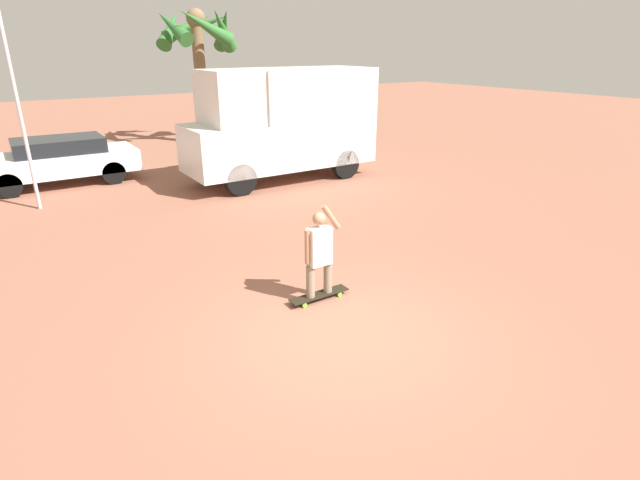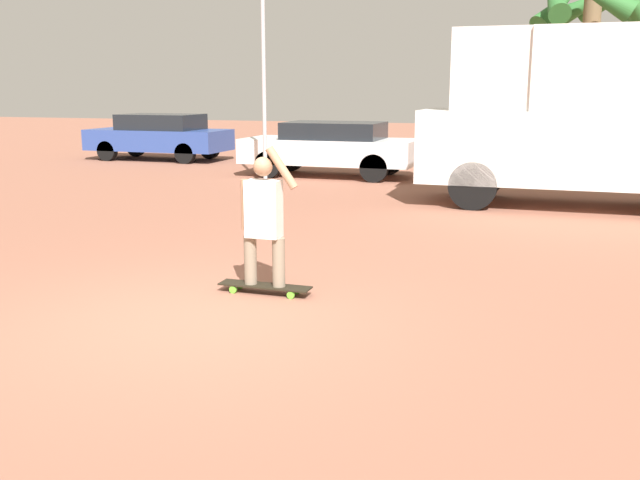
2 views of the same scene
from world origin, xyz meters
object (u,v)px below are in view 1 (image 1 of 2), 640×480
(palm_tree_near_van, at_px, (198,36))
(flagpole, at_px, (11,54))
(person_skateboarder, at_px, (319,250))
(skateboard, at_px, (319,295))
(camper_van, at_px, (285,121))
(parked_car_white, at_px, (58,159))

(palm_tree_near_van, bearing_deg, flagpole, -136.53)
(person_skateboarder, distance_m, palm_tree_near_van, 15.49)
(skateboard, distance_m, person_skateboarder, 0.80)
(camper_van, xyz_separation_m, flagpole, (-6.74, 0.75, 1.95))
(parked_car_white, xyz_separation_m, palm_tree_near_van, (6.22, 4.24, 3.53))
(person_skateboarder, xyz_separation_m, palm_tree_near_van, (3.70, 14.65, 3.40))
(skateboard, relative_size, person_skateboarder, 0.68)
(skateboard, height_order, flagpole, flagpole)
(palm_tree_near_van, relative_size, flagpole, 0.83)
(parked_car_white, bearing_deg, person_skateboarder, -76.44)
(parked_car_white, bearing_deg, palm_tree_near_van, 34.33)
(person_skateboarder, xyz_separation_m, parked_car_white, (-2.51, 10.41, -0.13))
(camper_van, relative_size, palm_tree_near_van, 1.06)
(parked_car_white, height_order, flagpole, flagpole)
(camper_van, relative_size, flagpole, 0.88)
(person_skateboarder, bearing_deg, flagpole, 112.15)
(skateboard, bearing_deg, palm_tree_near_van, 75.82)
(flagpole, bearing_deg, person_skateboarder, -67.85)
(person_skateboarder, relative_size, palm_tree_near_van, 0.28)
(camper_van, height_order, parked_car_white, camper_van)
(camper_van, xyz_separation_m, parked_car_white, (-5.98, 3.12, -1.03))
(skateboard, height_order, person_skateboarder, person_skateboarder)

